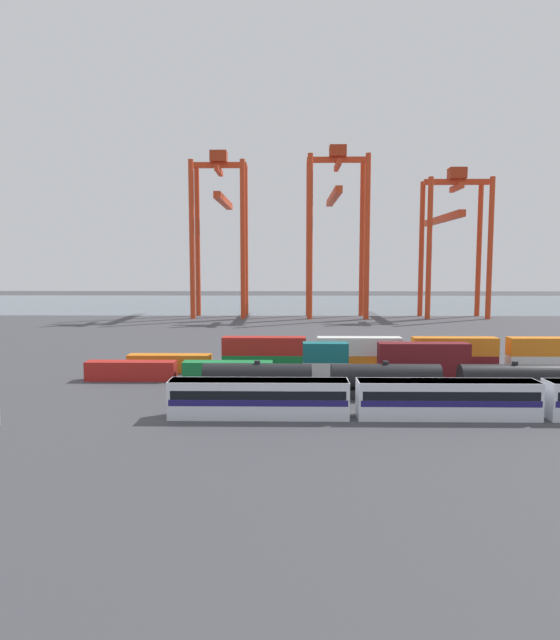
# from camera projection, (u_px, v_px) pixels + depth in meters

# --- Properties ---
(ground_plane) EXTENTS (420.00, 420.00, 0.00)m
(ground_plane) POSITION_uv_depth(u_px,v_px,m) (347.00, 339.00, 117.10)
(ground_plane) COLOR #424247
(harbour_water) EXTENTS (400.00, 110.00, 0.01)m
(harbour_water) POSITION_uv_depth(u_px,v_px,m) (319.00, 303.00, 224.90)
(harbour_water) COLOR slate
(harbour_water) RESTS_ON ground_plane
(passenger_train) EXTENTS (56.93, 3.14, 3.90)m
(passenger_train) POSITION_uv_depth(u_px,v_px,m) (447.00, 398.00, 56.91)
(passenger_train) COLOR silver
(passenger_train) RESTS_ON ground_plane
(freight_tank_row) EXTENTS (42.98, 2.92, 4.38)m
(freight_tank_row) POSITION_uv_depth(u_px,v_px,m) (385.00, 380.00, 65.62)
(freight_tank_row) COLOR #232326
(freight_tank_row) RESTS_ON ground_plane
(shipping_container_0) EXTENTS (12.10, 2.44, 2.60)m
(shipping_container_0) POSITION_uv_depth(u_px,v_px,m) (131.00, 371.00, 75.75)
(shipping_container_0) COLOR #AD211C
(shipping_container_0) RESTS_ON ground_plane
(shipping_container_1) EXTENTS (12.10, 2.44, 2.60)m
(shipping_container_1) POSITION_uv_depth(u_px,v_px,m) (228.00, 371.00, 75.54)
(shipping_container_1) COLOR #197538
(shipping_container_1) RESTS_ON ground_plane
(shipping_container_2) EXTENTS (6.04, 2.44, 2.60)m
(shipping_container_2) POSITION_uv_depth(u_px,v_px,m) (325.00, 371.00, 75.33)
(shipping_container_2) COLOR silver
(shipping_container_2) RESTS_ON ground_plane
(shipping_container_3) EXTENTS (6.04, 2.44, 2.60)m
(shipping_container_3) POSITION_uv_depth(u_px,v_px,m) (325.00, 352.00, 75.07)
(shipping_container_3) COLOR #146066
(shipping_container_3) RESTS_ON shipping_container_2
(shipping_container_4) EXTENTS (12.10, 2.44, 2.60)m
(shipping_container_4) POSITION_uv_depth(u_px,v_px,m) (423.00, 371.00, 75.12)
(shipping_container_4) COLOR maroon
(shipping_container_4) RESTS_ON ground_plane
(shipping_container_5) EXTENTS (12.10, 2.44, 2.60)m
(shipping_container_5) POSITION_uv_depth(u_px,v_px,m) (424.00, 352.00, 74.86)
(shipping_container_5) COLOR maroon
(shipping_container_5) RESTS_ON shipping_container_4
(shipping_container_6) EXTENTS (12.10, 2.44, 2.60)m
(shipping_container_6) POSITION_uv_depth(u_px,v_px,m) (170.00, 363.00, 81.42)
(shipping_container_6) COLOR orange
(shipping_container_6) RESTS_ON ground_plane
(shipping_container_7) EXTENTS (12.10, 2.44, 2.60)m
(shipping_container_7) POSITION_uv_depth(u_px,v_px,m) (264.00, 363.00, 81.20)
(shipping_container_7) COLOR #197538
(shipping_container_7) RESTS_ON ground_plane
(shipping_container_8) EXTENTS (12.10, 2.44, 2.60)m
(shipping_container_8) POSITION_uv_depth(u_px,v_px,m) (264.00, 346.00, 80.94)
(shipping_container_8) COLOR #AD211C
(shipping_container_8) RESTS_ON shipping_container_7
(shipping_container_9) EXTENTS (12.10, 2.44, 2.60)m
(shipping_container_9) POSITION_uv_depth(u_px,v_px,m) (359.00, 364.00, 80.98)
(shipping_container_9) COLOR orange
(shipping_container_9) RESTS_ON ground_plane
(shipping_container_10) EXTENTS (12.10, 2.44, 2.60)m
(shipping_container_10) POSITION_uv_depth(u_px,v_px,m) (359.00, 346.00, 80.72)
(shipping_container_10) COLOR silver
(shipping_container_10) RESTS_ON shipping_container_9
(shipping_container_11) EXTENTS (12.10, 2.44, 2.60)m
(shipping_container_11) POSITION_uv_depth(u_px,v_px,m) (454.00, 364.00, 80.76)
(shipping_container_11) COLOR maroon
(shipping_container_11) RESTS_ON ground_plane
(shipping_container_12) EXTENTS (12.10, 2.44, 2.60)m
(shipping_container_12) POSITION_uv_depth(u_px,v_px,m) (455.00, 346.00, 80.50)
(shipping_container_12) COLOR orange
(shipping_container_12) RESTS_ON shipping_container_11
(shipping_container_13) EXTENTS (12.10, 2.44, 2.60)m
(shipping_container_13) POSITION_uv_depth(u_px,v_px,m) (550.00, 364.00, 80.54)
(shipping_container_13) COLOR silver
(shipping_container_13) RESTS_ON ground_plane
(shipping_container_14) EXTENTS (12.10, 2.44, 2.60)m
(shipping_container_14) POSITION_uv_depth(u_px,v_px,m) (551.00, 346.00, 80.28)
(shipping_container_14) COLOR orange
(shipping_container_14) RESTS_ON shipping_container_13
(gantry_crane_west) EXTENTS (16.19, 35.30, 48.37)m
(gantry_crane_west) POSITION_uv_depth(u_px,v_px,m) (220.00, 219.00, 165.99)
(gantry_crane_west) COLOR red
(gantry_crane_west) RESTS_ON ground_plane
(gantry_crane_central) EXTENTS (17.78, 39.06, 49.80)m
(gantry_crane_central) POSITION_uv_depth(u_px,v_px,m) (336.00, 215.00, 165.75)
(gantry_crane_central) COLOR red
(gantry_crane_central) RESTS_ON ground_plane
(gantry_crane_east) EXTENTS (18.89, 41.78, 43.41)m
(gantry_crane_east) POSITION_uv_depth(u_px,v_px,m) (452.00, 228.00, 166.37)
(gantry_crane_east) COLOR red
(gantry_crane_east) RESTS_ON ground_plane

